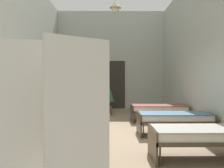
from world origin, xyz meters
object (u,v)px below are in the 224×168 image
nurse_near_aisle (104,103)px  potted_plant (108,95)px  bed_right_row_1 (174,118)px  bed_left_row_2 (65,109)px  bed_right_row_0 (203,135)px  bed_left_row_0 (24,136)px  bed_left_row_1 (51,118)px  bed_right_row_2 (159,109)px

nurse_near_aisle → potted_plant: size_ratio=1.12×
bed_right_row_1 → bed_left_row_2: bearing=149.8°
bed_right_row_0 → potted_plant: (-1.77, 5.41, 0.38)m
nurse_near_aisle → potted_plant: (0.15, 0.39, 0.29)m
bed_left_row_0 → bed_right_row_1: bearing=30.2°
bed_right_row_0 → bed_left_row_0: bearing=180.0°
bed_left_row_0 → potted_plant: (1.49, 5.41, 0.38)m
bed_left_row_1 → potted_plant: size_ratio=1.43×
bed_right_row_1 → potted_plant: (-1.77, 3.51, 0.38)m
bed_left_row_0 → nurse_near_aisle: size_ratio=1.28×
bed_right_row_1 → bed_right_row_2: bearing=90.0°
bed_right_row_1 → bed_left_row_2: same height
bed_left_row_2 → bed_right_row_2: size_ratio=1.00×
bed_right_row_1 → bed_left_row_0: bearing=-149.8°
bed_left_row_0 → bed_left_row_2: (0.00, 3.80, 0.00)m
bed_right_row_0 → bed_left_row_2: (-3.27, 3.80, 0.00)m
potted_plant → bed_left_row_0: bearing=-105.4°
potted_plant → bed_left_row_2: bearing=-132.8°
bed_left_row_1 → nurse_near_aisle: (1.35, 3.13, 0.09)m
bed_left_row_2 → bed_right_row_0: bearing=-49.3°
bed_right_row_0 → potted_plant: bearing=108.1°
bed_left_row_1 → nurse_near_aisle: bearing=66.7°
bed_right_row_2 → bed_left_row_2: bearing=180.0°
bed_left_row_1 → bed_right_row_2: 3.78m
nurse_near_aisle → potted_plant: nurse_near_aisle is taller
bed_left_row_0 → bed_left_row_1: size_ratio=1.00×
nurse_near_aisle → bed_right_row_2: bearing=-169.0°
bed_right_row_1 → bed_right_row_2: same height
potted_plant → bed_right_row_2: bearing=-42.3°
bed_right_row_2 → bed_left_row_0: bearing=-130.7°
bed_left_row_1 → bed_left_row_2: 1.90m
nurse_near_aisle → bed_left_row_2: bearing=85.9°
bed_right_row_0 → bed_left_row_2: 5.01m
bed_left_row_2 → potted_plant: bearing=47.2°
nurse_near_aisle → bed_left_row_1: bearing=110.2°
bed_right_row_2 → potted_plant: size_ratio=1.43×
bed_left_row_2 → nurse_near_aisle: nurse_near_aisle is taller
bed_left_row_1 → bed_right_row_1: same height
bed_left_row_2 → bed_right_row_1: bearing=-30.2°
bed_left_row_1 → bed_left_row_0: bearing=-90.0°
bed_left_row_0 → bed_left_row_2: same height
bed_left_row_1 → bed_right_row_1: 3.27m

